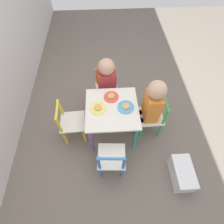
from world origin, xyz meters
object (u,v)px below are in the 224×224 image
at_px(plate_right, 111,97).
at_px(chair_green, 152,117).
at_px(child_front, 151,105).
at_px(kids_table, 112,113).
at_px(chair_blue, 112,159).
at_px(plate_front, 126,107).
at_px(chair_orange, 107,89).
at_px(chair_yellow, 71,123).
at_px(storage_bin, 182,173).
at_px(child_right, 107,81).
at_px(plate_back, 98,108).

bearing_deg(plate_right, chair_green, -105.77).
xyz_separation_m(chair_green, child_front, (-0.00, 0.06, 0.22)).
distance_m(child_front, plate_right, 0.41).
relative_size(kids_table, plate_right, 3.41).
bearing_deg(chair_blue, plate_front, -106.64).
bearing_deg(chair_blue, chair_orange, -85.55).
relative_size(chair_orange, plate_right, 3.38).
bearing_deg(child_front, chair_yellow, -89.52).
xyz_separation_m(chair_blue, storage_bin, (-0.12, -0.69, -0.16)).
bearing_deg(child_front, storage_bin, 24.17).
bearing_deg(chair_green, plate_front, -89.41).
distance_m(chair_blue, child_right, 0.85).
distance_m(plate_front, storage_bin, 0.86).
bearing_deg(plate_front, child_front, -87.94).
bearing_deg(plate_front, plate_back, 90.00).
relative_size(chair_blue, plate_front, 3.12).
distance_m(chair_yellow, plate_right, 0.52).
distance_m(chair_yellow, child_front, 0.86).
relative_size(chair_blue, plate_back, 3.33).
bearing_deg(chair_orange, child_front, -50.64).
relative_size(chair_blue, child_front, 0.66).
bearing_deg(kids_table, chair_blue, 176.18).
distance_m(chair_yellow, storage_bin, 1.25).
height_order(child_front, plate_back, child_front).
xyz_separation_m(chair_orange, plate_front, (-0.44, -0.18, 0.22)).
bearing_deg(chair_orange, plate_back, -107.38).
bearing_deg(chair_orange, plate_front, -73.49).
xyz_separation_m(plate_right, plate_front, (-0.14, -0.14, 0.00)).
height_order(chair_orange, chair_yellow, same).
bearing_deg(chair_orange, chair_green, -46.88).
xyz_separation_m(chair_blue, plate_right, (0.58, -0.03, 0.22)).
bearing_deg(chair_yellow, kids_table, -90.00).
height_order(child_front, plate_right, child_front).
bearing_deg(kids_table, chair_orange, 5.09).
xyz_separation_m(chair_yellow, storage_bin, (-0.55, -1.11, -0.16)).
distance_m(chair_orange, child_right, 0.20).
distance_m(chair_green, chair_yellow, 0.89).
bearing_deg(plate_right, plate_back, 135.00).
bearing_deg(chair_green, plate_back, -90.31).
height_order(child_right, storage_bin, child_right).
height_order(chair_yellow, storage_bin, chair_yellow).
distance_m(kids_table, plate_right, 0.16).
distance_m(chair_green, storage_bin, 0.64).
bearing_deg(chair_green, chair_yellow, -89.55).
bearing_deg(plate_front, chair_blue, 159.54).
bearing_deg(kids_table, chair_yellow, 92.23).
distance_m(kids_table, chair_orange, 0.47).
relative_size(chair_orange, chair_green, 1.00).
height_order(chair_green, chair_blue, same).
xyz_separation_m(chair_blue, plate_back, (0.45, 0.11, 0.22)).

